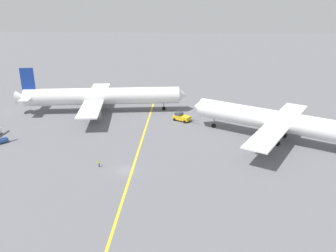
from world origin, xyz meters
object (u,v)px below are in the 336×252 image
(airliner_being_pushed, at_px, (273,120))
(gse_belt_loader_portside, at_px, (0,141))
(airliner_at_gate_left, at_px, (101,96))
(ground_crew_ramp_agent_by_cones, at_px, (99,163))
(pushback_tug, at_px, (182,117))

(airliner_being_pushed, relative_size, gse_belt_loader_portside, 10.00)
(airliner_at_gate_left, relative_size, ground_crew_ramp_agent_by_cones, 33.15)
(gse_belt_loader_portside, bearing_deg, airliner_at_gate_left, 54.01)
(ground_crew_ramp_agent_by_cones, bearing_deg, pushback_tug, 60.98)
(pushback_tug, height_order, ground_crew_ramp_agent_by_cones, pushback_tug)
(pushback_tug, xyz_separation_m, ground_crew_ramp_agent_by_cones, (-18.51, -33.37, -0.32))
(airliner_being_pushed, xyz_separation_m, pushback_tug, (-25.50, 14.01, -4.45))
(airliner_at_gate_left, bearing_deg, ground_crew_ramp_agent_by_cones, -77.50)
(airliner_at_gate_left, distance_m, ground_crew_ramp_agent_by_cones, 42.32)
(airliner_being_pushed, distance_m, pushback_tug, 29.43)
(pushback_tug, bearing_deg, airliner_being_pushed, -28.79)
(gse_belt_loader_portside, relative_size, ground_crew_ramp_agent_by_cones, 2.57)
(airliner_being_pushed, height_order, gse_belt_loader_portside, airliner_being_pushed)
(gse_belt_loader_portside, bearing_deg, ground_crew_ramp_agent_by_cones, -21.42)
(gse_belt_loader_portside, bearing_deg, pushback_tug, 23.75)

